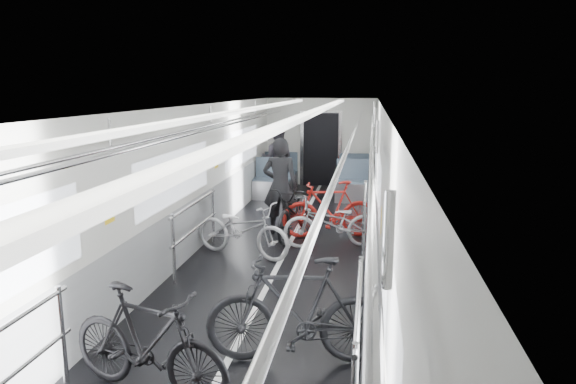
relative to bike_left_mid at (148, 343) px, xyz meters
name	(u,v)px	position (x,y,z in m)	size (l,w,h in m)	color
car_shell	(293,177)	(0.52, 5.02, 0.62)	(3.02, 14.01, 2.41)	black
bike_left_mid	(148,343)	(0.00, 0.00, 0.00)	(0.48, 1.68, 1.01)	black
bike_left_far	(243,229)	(-0.13, 3.88, -0.06)	(0.59, 1.70, 0.89)	#B5B5BA
bike_right_near	(298,310)	(1.21, 0.77, 0.04)	(0.51, 1.82, 1.09)	black
bike_right_mid	(332,223)	(1.26, 4.56, -0.07)	(0.57, 1.65, 0.87)	#B0B0B5
bike_right_far	(330,209)	(1.17, 5.16, 0.02)	(0.49, 1.74, 1.04)	#B31B16
bike_aisle	(295,210)	(0.54, 5.18, -0.03)	(0.63, 1.81, 0.95)	black
person_standing	(280,186)	(0.25, 5.28, 0.39)	(0.65, 0.43, 1.80)	black
person_seated	(277,159)	(-0.51, 9.13, 0.35)	(0.83, 0.65, 1.71)	#2E2B32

